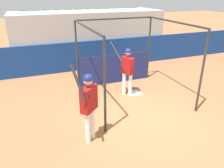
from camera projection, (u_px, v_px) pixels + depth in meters
The scene contains 7 objects.
ground_plane at pixel (147, 119), 6.63m from camera, with size 60.00×60.00×0.00m, color #935B38.
outfield_wall at pixel (96, 54), 10.74m from camera, with size 24.00×0.12×1.40m.
bleacher_section at pixel (89, 37), 11.57m from camera, with size 7.60×2.40×2.68m.
batting_cage at pixel (121, 60), 8.31m from camera, with size 3.18×3.25×2.65m.
home_plate at pixel (135, 93), 8.33m from camera, with size 0.44×0.44×0.02m.
player_batter at pixel (127, 67), 7.79m from camera, with size 0.66×0.83×1.96m.
player_waiting at pixel (89, 102), 5.28m from camera, with size 0.66×0.77×2.14m.
Camera 1 is at (-3.03, -4.91, 3.61)m, focal length 35.00 mm.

